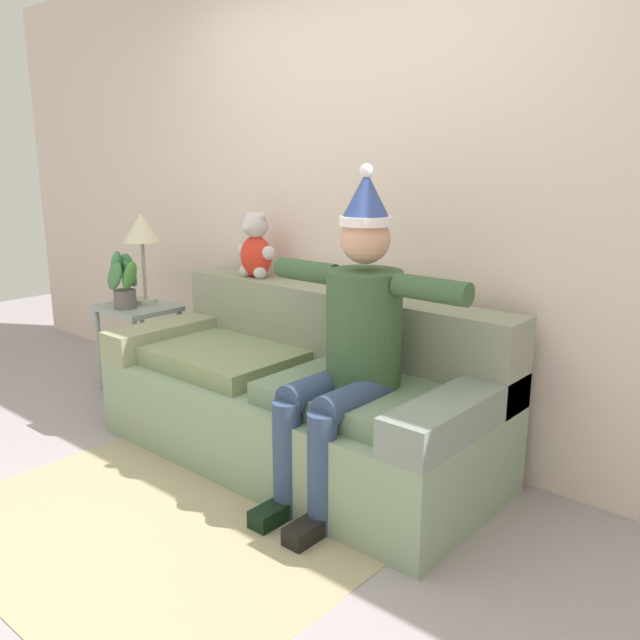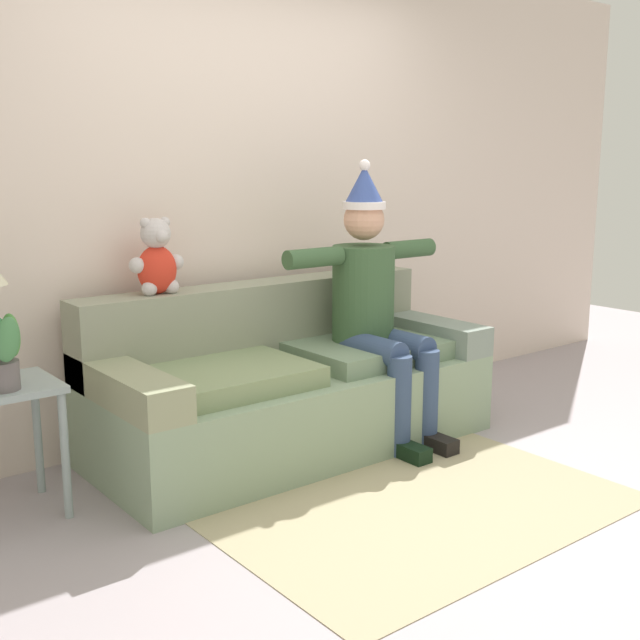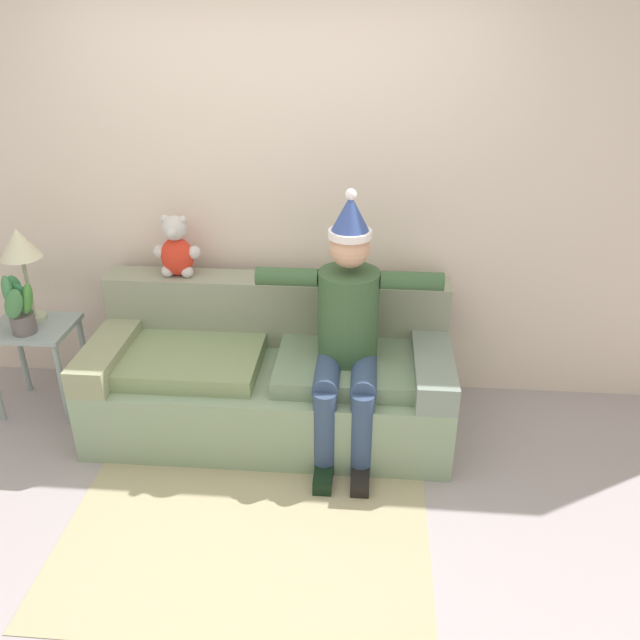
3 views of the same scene
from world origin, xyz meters
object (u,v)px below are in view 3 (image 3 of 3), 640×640
at_px(couch, 272,375).
at_px(teddy_bear, 176,249).
at_px(person_seated, 347,327).
at_px(side_table, 35,341).
at_px(table_lamp, 20,248).
at_px(potted_plant, 19,304).

height_order(couch, teddy_bear, teddy_bear).
height_order(person_seated, side_table, person_seated).
height_order(teddy_bear, table_lamp, teddy_bear).
bearing_deg(table_lamp, person_seated, -8.19).
bearing_deg(side_table, couch, -1.23).
height_order(couch, potted_plant, potted_plant).
bearing_deg(side_table, potted_plant, -86.52).
bearing_deg(teddy_bear, potted_plant, -159.50).
bearing_deg(couch, table_lamp, 175.70).
distance_m(person_seated, teddy_bear, 1.17).
relative_size(person_seated, table_lamp, 2.55).
distance_m(side_table, potted_plant, 0.31).
distance_m(couch, person_seated, 0.65).
xyz_separation_m(couch, teddy_bear, (-0.60, 0.27, 0.69)).
relative_size(couch, teddy_bear, 5.50).
xyz_separation_m(person_seated, teddy_bear, (-1.05, 0.44, 0.26)).
distance_m(person_seated, side_table, 1.96).
height_order(table_lamp, potted_plant, table_lamp).
relative_size(side_table, table_lamp, 0.99).
height_order(couch, person_seated, person_seated).
xyz_separation_m(person_seated, table_lamp, (-1.94, 0.28, 0.30)).
bearing_deg(side_table, teddy_bear, 15.29).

